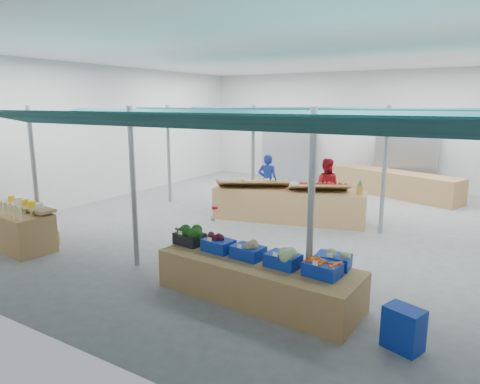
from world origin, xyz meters
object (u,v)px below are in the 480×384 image
Objects in this scene: veg_counter at (257,279)px; crate_stack at (403,328)px; bottle_shelf at (19,228)px; fruit_counter at (288,205)px; vendor_left at (268,181)px; vendor_right at (326,187)px.

crate_stack is at bearing -4.36° from veg_counter.
bottle_shelf is 6.36m from fruit_counter.
vendor_left is (-4.98, 5.84, 0.51)m from crate_stack.
veg_counter is at bearing 172.38° from crate_stack.
bottle_shelf is at bearing 51.31° from vendor_left.
vendor_left reaches higher than veg_counter.
fruit_counter is at bearing 123.78° from vendor_left.
vendor_left reaches higher than bottle_shelf.
vendor_right is (4.61, 6.04, 0.35)m from bottle_shelf.
fruit_counter is 6.06m from crate_stack.
crate_stack is (2.26, -0.30, -0.04)m from veg_counter.
fruit_counter is 1.67m from vendor_left.
bottle_shelf reaches higher than fruit_counter.
bottle_shelf is 1.19× the size of vendor_left.
vendor_right is at bearing 166.29° from vendor_left.
veg_counter is 4.69m from fruit_counter.
fruit_counter reaches higher than veg_counter.
vendor_right reaches higher than bottle_shelf.
fruit_counter is at bearing 47.68° from vendor_right.
bottle_shelf is at bearing -171.55° from veg_counter.
vendor_left is at bearing 119.44° from veg_counter.
vendor_left is (-2.72, 5.53, 0.47)m from veg_counter.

